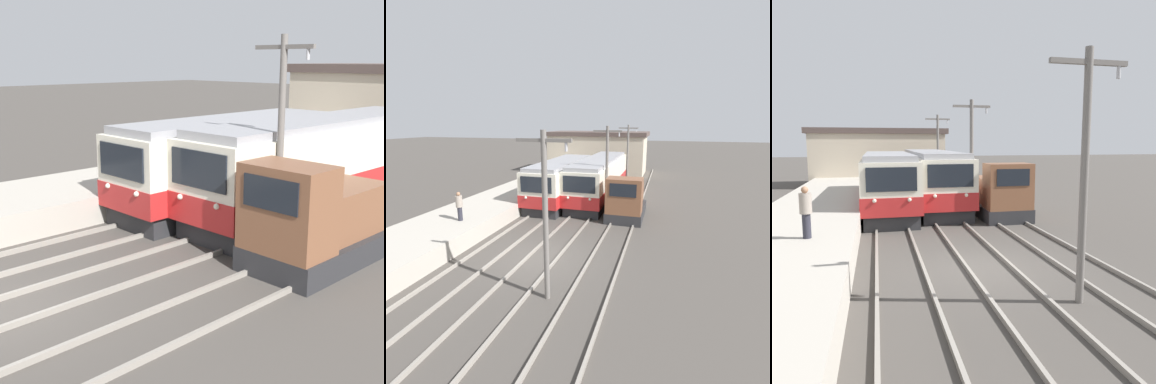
# 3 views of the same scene
# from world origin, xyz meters

# --- Properties ---
(ground_plane) EXTENTS (200.00, 200.00, 0.00)m
(ground_plane) POSITION_xyz_m (0.00, 0.00, 0.00)
(ground_plane) COLOR #47423D
(track_left) EXTENTS (1.54, 60.00, 0.14)m
(track_left) POSITION_xyz_m (-2.60, 0.00, 0.07)
(track_left) COLOR gray
(track_left) RESTS_ON ground
(track_center) EXTENTS (1.54, 60.00, 0.14)m
(track_center) POSITION_xyz_m (0.20, 0.00, 0.07)
(track_center) COLOR gray
(track_center) RESTS_ON ground
(track_right) EXTENTS (1.54, 60.00, 0.14)m
(track_right) POSITION_xyz_m (3.20, 0.00, 0.07)
(track_right) COLOR gray
(track_right) RESTS_ON ground
(commuter_train_left) EXTENTS (2.84, 10.27, 3.43)m
(commuter_train_left) POSITION_xyz_m (-2.60, 10.56, 1.60)
(commuter_train_left) COLOR #28282B
(commuter_train_left) RESTS_ON ground
(commuter_train_center) EXTENTS (2.84, 12.91, 3.50)m
(commuter_train_center) POSITION_xyz_m (0.20, 12.58, 1.63)
(commuter_train_center) COLOR #28282B
(commuter_train_center) RESTS_ON ground
(shunting_locomotive) EXTENTS (2.40, 4.58, 3.00)m
(shunting_locomotive) POSITION_xyz_m (3.20, 7.75, 1.21)
(shunting_locomotive) COLOR #28282B
(shunting_locomotive) RESTS_ON ground
(catenary_mast_near) EXTENTS (2.00, 0.20, 6.26)m
(catenary_mast_near) POSITION_xyz_m (1.71, -3.09, 3.44)
(catenary_mast_near) COLOR slate
(catenary_mast_near) RESTS_ON ground
(catenary_mast_mid) EXTENTS (2.00, 0.20, 6.26)m
(catenary_mast_mid) POSITION_xyz_m (1.71, 8.06, 3.44)
(catenary_mast_mid) COLOR slate
(catenary_mast_mid) RESTS_ON ground
(catenary_mast_far) EXTENTS (2.00, 0.20, 6.26)m
(catenary_mast_far) POSITION_xyz_m (1.71, 19.21, 3.44)
(catenary_mast_far) COLOR slate
(catenary_mast_far) RESTS_ON ground
(person_on_platform) EXTENTS (0.38, 0.38, 1.68)m
(person_on_platform) POSITION_xyz_m (-5.48, 1.33, 1.89)
(person_on_platform) COLOR #282833
(person_on_platform) RESTS_ON platform_left
(station_building) EXTENTS (12.60, 6.30, 5.32)m
(station_building) POSITION_xyz_m (-3.00, 26.00, 2.68)
(station_building) COLOR beige
(station_building) RESTS_ON ground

